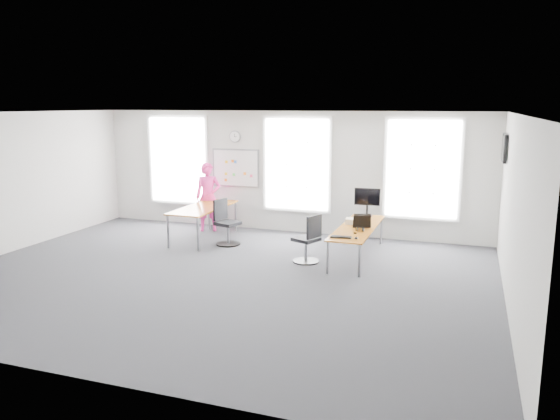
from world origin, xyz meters
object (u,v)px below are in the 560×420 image
at_px(chair_right, 308,242).
at_px(headphones, 360,229).
at_px(person, 208,197).
at_px(keyboard, 341,237).
at_px(desk_left, 204,209).
at_px(chair_left, 226,225).
at_px(monitor, 367,200).
at_px(desk_right, 357,229).

xyz_separation_m(chair_right, headphones, (0.98, 0.28, 0.27)).
relative_size(person, keyboard, 4.29).
bearing_deg(desk_left, keyboard, -21.19).
distance_m(chair_right, chair_left, 2.33).
height_order(desk_left, chair_left, chair_left).
height_order(chair_right, monitor, monitor).
bearing_deg(monitor, person, 175.45).
xyz_separation_m(desk_right, chair_right, (-0.86, -0.69, -0.18)).
height_order(person, keyboard, person).
bearing_deg(person, headphones, -45.83).
xyz_separation_m(chair_left, person, (-1.00, 1.13, 0.41)).
xyz_separation_m(headphones, monitor, (-0.14, 1.55, 0.34)).
xyz_separation_m(chair_left, headphones, (3.17, -0.52, 0.25)).
height_order(keyboard, headphones, headphones).
bearing_deg(keyboard, chair_right, 150.39).
bearing_deg(desk_right, person, 163.02).
relative_size(chair_right, headphones, 6.07).
relative_size(chair_right, monitor, 1.54).
bearing_deg(chair_left, keyboard, -95.59).
bearing_deg(headphones, monitor, 82.13).
bearing_deg(chair_right, chair_left, -87.32).
height_order(keyboard, monitor, monitor).
bearing_deg(chair_left, person, 57.15).
distance_m(desk_left, chair_left, 0.79).
bearing_deg(desk_left, chair_left, -21.23).
distance_m(person, headphones, 4.49).
bearing_deg(desk_right, keyboard, -96.25).
bearing_deg(person, monitor, -25.74).
bearing_deg(chair_left, headphones, -83.64).
bearing_deg(desk_right, chair_left, 177.97).
distance_m(chair_left, person, 1.56).
height_order(desk_right, chair_right, chair_right).
relative_size(desk_right, person, 1.57).
height_order(desk_left, keyboard, desk_left).
xyz_separation_m(desk_right, headphones, (0.12, -0.41, 0.09)).
bearing_deg(keyboard, headphones, 64.11).
height_order(chair_left, monitor, monitor).
height_order(desk_left, person, person).
bearing_deg(chair_left, monitor, -55.65).
bearing_deg(person, desk_right, -41.32).
height_order(chair_left, keyboard, chair_left).
xyz_separation_m(desk_left, person, (-0.31, 0.86, 0.14)).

